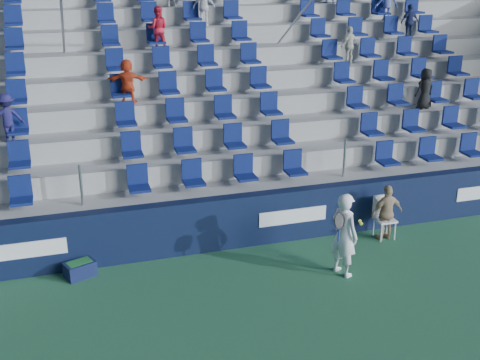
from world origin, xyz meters
name	(u,v)px	position (x,y,z in m)	size (l,w,h in m)	color
ground	(275,324)	(0.00, 0.00, 0.00)	(70.00, 70.00, 0.00)	#2A623E
sponsor_wall	(227,222)	(0.00, 3.15, 0.60)	(24.00, 0.32, 1.20)	#0D1633
grandstand	(178,103)	(0.00, 8.24, 2.14)	(24.00, 8.17, 6.63)	#999994
tennis_player	(344,234)	(1.93, 1.32, 0.88)	(0.71, 0.75, 1.76)	white
line_judge_chair	(383,213)	(3.59, 2.65, 0.56)	(0.44, 0.45, 0.99)	white
line_judge	(387,212)	(3.59, 2.50, 0.65)	(0.77, 0.32, 1.31)	tan
ball_bin	(80,268)	(-3.20, 2.75, 0.18)	(0.68, 0.57, 0.33)	#0F173A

